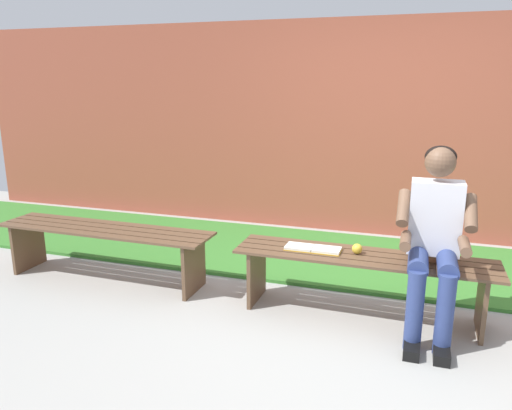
{
  "coord_description": "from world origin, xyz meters",
  "views": [
    {
      "loc": [
        -0.31,
        3.42,
        1.69
      ],
      "look_at": [
        0.76,
        0.15,
        0.82
      ],
      "focal_mm": 34.64,
      "sensor_mm": 36.0,
      "label": 1
    }
  ],
  "objects_px": {
    "bench_far": "(105,240)",
    "person_seated": "(435,234)",
    "apple": "(357,249)",
    "book_open": "(313,249)",
    "bench_near": "(362,269)"
  },
  "relations": [
    {
      "from": "bench_far",
      "to": "book_open",
      "type": "bearing_deg",
      "value": -179.95
    },
    {
      "from": "apple",
      "to": "book_open",
      "type": "xyz_separation_m",
      "value": [
        0.32,
        0.02,
        -0.03
      ]
    },
    {
      "from": "bench_near",
      "to": "bench_far",
      "type": "relative_size",
      "value": 0.97
    },
    {
      "from": "bench_near",
      "to": "person_seated",
      "type": "xyz_separation_m",
      "value": [
        -0.46,
        0.1,
        0.34
      ]
    },
    {
      "from": "bench_near",
      "to": "apple",
      "type": "distance_m",
      "value": 0.16
    },
    {
      "from": "person_seated",
      "to": "apple",
      "type": "height_order",
      "value": "person_seated"
    },
    {
      "from": "person_seated",
      "to": "book_open",
      "type": "xyz_separation_m",
      "value": [
        0.83,
        -0.1,
        -0.23
      ]
    },
    {
      "from": "bench_far",
      "to": "apple",
      "type": "distance_m",
      "value": 2.14
    },
    {
      "from": "person_seated",
      "to": "apple",
      "type": "xyz_separation_m",
      "value": [
        0.51,
        -0.12,
        -0.2
      ]
    },
    {
      "from": "apple",
      "to": "person_seated",
      "type": "bearing_deg",
      "value": 166.3
    },
    {
      "from": "bench_near",
      "to": "person_seated",
      "type": "distance_m",
      "value": 0.59
    },
    {
      "from": "bench_far",
      "to": "person_seated",
      "type": "distance_m",
      "value": 2.67
    },
    {
      "from": "bench_near",
      "to": "book_open",
      "type": "bearing_deg",
      "value": -0.27
    },
    {
      "from": "apple",
      "to": "book_open",
      "type": "relative_size",
      "value": 0.18
    },
    {
      "from": "bench_far",
      "to": "person_seated",
      "type": "bearing_deg",
      "value": 177.79
    }
  ]
}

